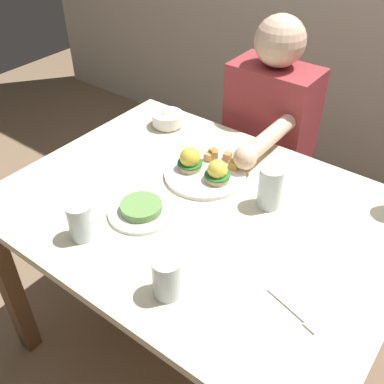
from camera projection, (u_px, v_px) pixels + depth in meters
ground_plane at (198, 346)px, 1.82m from camera, size 6.00×6.00×0.00m
dining_table at (200, 232)px, 1.42m from camera, size 1.20×0.90×0.74m
eggs_benedict_plate at (205, 170)px, 1.47m from camera, size 0.27×0.27×0.09m
fruit_bowl at (167, 119)px, 1.73m from camera, size 0.12×0.12×0.06m
fork at (296, 312)px, 1.05m from camera, size 0.15×0.06×0.00m
water_glass_near at (270, 190)px, 1.33m from camera, size 0.07×0.07×0.13m
water_glass_far at (81, 223)px, 1.23m from camera, size 0.07×0.07×0.11m
water_glass_extra at (167, 279)px, 1.07m from camera, size 0.07×0.07×0.11m
side_plate at (141, 210)px, 1.33m from camera, size 0.20×0.20×0.04m
diner_person at (266, 139)px, 1.84m from camera, size 0.34×0.54×1.14m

